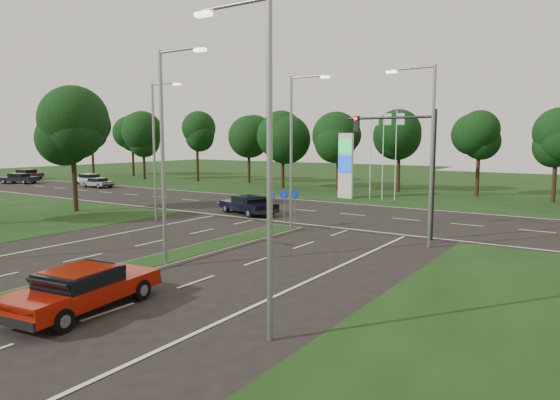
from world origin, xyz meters
The scene contains 20 objects.
ground centered at (0.00, 0.00, 0.00)m, with size 160.00×160.00×0.00m, color black.
verge_far centered at (0.00, 55.00, 0.00)m, with size 160.00×50.00×0.02m, color black.
cross_road centered at (0.00, 24.00, 0.00)m, with size 160.00×12.00×0.02m, color black.
median_kerb centered at (0.00, 4.00, 0.06)m, with size 2.00×26.00×0.12m, color slate.
streetlight_median_near centered at (1.00, 6.00, 5.08)m, with size 2.53×0.22×9.00m.
streetlight_median_far centered at (1.00, 16.00, 5.08)m, with size 2.53×0.22×9.00m.
streetlight_left_far centered at (-8.30, 14.00, 5.08)m, with size 2.53×0.22×9.00m.
streetlight_right_far centered at (8.80, 16.00, 5.08)m, with size 2.53×0.22×9.00m.
streetlight_right_near centered at (8.80, 2.00, 5.08)m, with size 2.53×0.22×9.00m.
traffic_signal centered at (7.19, 18.00, 4.65)m, with size 5.10×0.42×7.00m.
median_signs centered at (0.00, 16.40, 1.71)m, with size 1.16×1.76×2.38m.
gas_pylon centered at (-3.79, 33.05, 3.20)m, with size 5.80×1.26×8.00m.
tree_left_far centered at (-17.90, 13.93, 6.11)m, with size 5.20×5.20×8.86m.
treeline_far centered at (0.10, 39.93, 6.83)m, with size 6.00×6.00×9.90m.
red_sedan centered at (2.73, 0.64, 0.74)m, with size 2.71×5.26×1.38m.
navy_sedan centered at (-5.39, 19.99, 0.72)m, with size 5.30×3.57×1.35m.
far_car_a centered at (-32.00, 26.79, 0.60)m, with size 3.86×1.68×1.11m.
far_car_b centered at (-36.55, 28.97, 0.69)m, with size 4.59×2.27×1.28m.
far_car_c centered at (-44.53, 24.67, 0.69)m, with size 4.82×3.39×1.28m.
far_car_d centered at (-50.50, 29.00, 0.73)m, with size 4.94×2.61×1.36m.
Camera 1 is at (16.38, -8.62, 5.39)m, focal length 32.00 mm.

